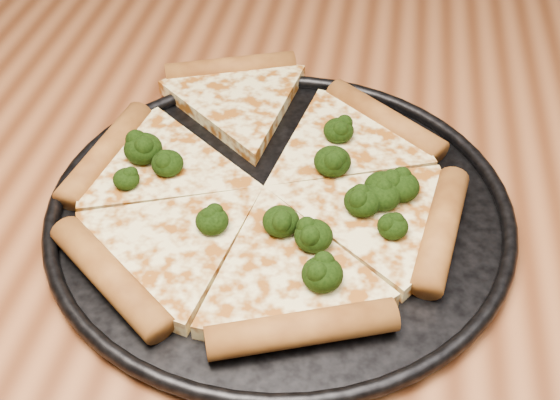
# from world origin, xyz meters

# --- Properties ---
(dining_table) EXTENTS (1.20, 0.90, 0.75)m
(dining_table) POSITION_xyz_m (0.00, 0.00, 0.66)
(dining_table) COLOR brown
(dining_table) RESTS_ON ground
(pizza_pan) EXTENTS (0.40, 0.40, 0.02)m
(pizza_pan) POSITION_xyz_m (0.02, -0.03, 0.76)
(pizza_pan) COLOR black
(pizza_pan) RESTS_ON dining_table
(pizza) EXTENTS (0.35, 0.40, 0.03)m
(pizza) POSITION_xyz_m (0.00, -0.01, 0.77)
(pizza) COLOR #FFEA9C
(pizza) RESTS_ON pizza_pan
(broccoli_florets) EXTENTS (0.26, 0.21, 0.03)m
(broccoli_florets) POSITION_xyz_m (0.04, -0.03, 0.78)
(broccoli_florets) COLOR black
(broccoli_florets) RESTS_ON pizza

